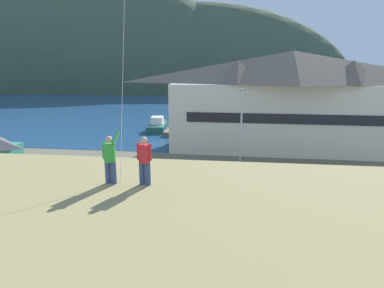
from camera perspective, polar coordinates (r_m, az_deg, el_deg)
name	(u,v)px	position (r m, az deg, el deg)	size (l,w,h in m)	color
ground_plane	(166,223)	(22.72, -4.42, -13.19)	(600.00, 600.00, 0.00)	#66604C
parking_lot_pad	(179,194)	(27.19, -2.27, -8.47)	(40.00, 20.00, 0.10)	gray
bay_water	(217,109)	(80.66, 4.28, 5.95)	(360.00, 84.00, 0.03)	navy
far_hill_west_ridge	(22,90)	(160.58, -26.71, 8.17)	(125.55, 46.53, 79.98)	#42513D
far_hill_east_peak	(128,89)	(147.90, -10.66, 9.02)	(96.98, 58.56, 85.48)	#42513D
far_hill_center_saddle	(192,90)	(142.71, -0.04, 9.10)	(128.12, 45.12, 68.81)	#42513D
harbor_lodge	(291,99)	(41.98, 16.28, 7.30)	(29.59, 9.53, 11.70)	beige
storage_shed_waterside	(196,126)	(43.70, 0.68, 2.97)	(6.47, 5.34, 4.51)	beige
wharf_dock	(180,128)	(53.90, -1.98, 2.76)	(3.20, 11.64, 0.70)	#70604C
moored_boat_wharfside	(158,125)	(54.33, -5.79, 3.18)	(3.35, 8.19, 2.16)	#23564C
parked_car_mid_row_far	(223,174)	(28.98, 5.21, -5.00)	(4.29, 2.24, 1.82)	slate
parked_car_back_row_left	(81,206)	(23.65, -18.18, -9.92)	(4.35, 2.37, 1.82)	slate
parked_car_front_row_silver	(349,219)	(22.83, 24.89, -11.37)	(4.33, 2.32, 1.82)	#B28923
parked_car_mid_row_near	(102,176)	(29.24, -14.87, -5.24)	(4.25, 2.15, 1.82)	#236633
parked_car_front_row_red	(345,180)	(30.00, 24.39, -5.53)	(4.35, 2.35, 1.82)	silver
parked_car_front_row_end	(169,203)	(22.96, -3.91, -9.96)	(4.35, 2.36, 1.82)	red
parking_light_pole	(241,127)	(30.96, 8.28, 2.85)	(0.24, 0.78, 7.91)	#ADADB2
person_kite_flyer	(110,158)	(12.31, -13.66, -2.28)	(0.56, 0.64, 1.86)	#384770
person_companion	(144,159)	(11.95, -8.02, -2.57)	(0.54, 0.40, 1.74)	#384770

